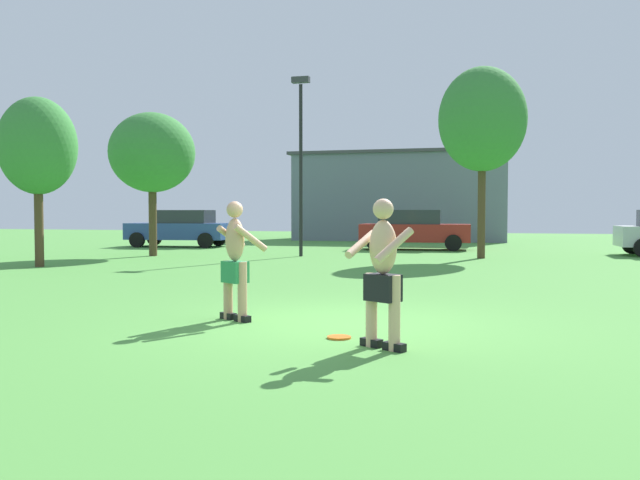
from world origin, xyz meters
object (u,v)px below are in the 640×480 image
Objects in this scene: player_near at (383,270)px; tree_right_field at (482,120)px; player_in_green at (235,258)px; car_blue_far_end at (180,228)px; frisbee at (339,337)px; tree_left_field at (38,147)px; tree_behind_players at (152,153)px; lamp_post at (301,148)px; car_red_mid_lot at (414,229)px.

player_near is 0.27× the size of tree_right_field.
player_in_green is 0.37× the size of car_blue_far_end.
tree_left_field is at bearing 142.41° from frisbee.
player_near is 5.73× the size of frisbee.
tree_behind_players is at bearing 81.22° from tree_left_field.
tree_left_field is 4.95m from tree_behind_players.
tree_right_field is at bearing 5.48° from lamp_post.
car_red_mid_lot is 0.71× the size of tree_right_field.
tree_behind_players reaches higher than car_blue_far_end.
car_blue_far_end is at bearing 122.48° from player_near.
player_near is 0.38× the size of car_red_mid_lot.
car_blue_far_end is (-12.16, 19.10, -0.05)m from player_near.
tree_right_field reaches higher than player_near.
player_in_green is 0.28× the size of lamp_post.
player_in_green is 0.38× the size of car_red_mid_lot.
lamp_post is 8.30m from tree_left_field.
tree_left_field is (-11.02, 8.48, 2.41)m from player_near.
frisbee is at bearing -28.46° from player_in_green.
tree_behind_players is (0.75, 4.89, 0.22)m from tree_left_field.
car_blue_far_end is 13.88m from tree_right_field.
player_in_green is at bearing 151.54° from frisbee.
frisbee is at bearing -37.59° from tree_left_field.
lamp_post is (-4.71, 14.04, 3.67)m from frisbee.
tree_left_field is at bearing -133.42° from lamp_post.
player_near is 1.00× the size of player_in_green.
player_in_green is 0.36× the size of tree_left_field.
lamp_post is at bearing 110.14° from player_near.
frisbee is (-0.61, 0.46, -0.87)m from player_near.
tree_behind_players reaches higher than tree_left_field.
tree_behind_players reaches higher than player_in_green.
player_near reaches higher than frisbee.
car_blue_far_end is 0.91× the size of tree_behind_players.
car_red_mid_lot is (-1.53, 19.07, 0.81)m from frisbee.
lamp_post is 1.24× the size of tree_behind_players.
tree_right_field is (1.22, 14.61, 4.46)m from frisbee.
tree_right_field is (12.77, -4.03, 3.64)m from car_blue_far_end.
player_near is 15.70m from lamp_post.
car_blue_far_end is (-10.03, -0.44, 0.00)m from car_red_mid_lot.
car_red_mid_lot is 10.56m from tree_behind_players.
player_near is at bearing -57.52° from car_blue_far_end.
lamp_post is 0.98× the size of tree_right_field.
player_near is 2.70m from player_in_green.
car_blue_far_end reaches higher than frisbee.
car_red_mid_lot is (-2.13, 19.54, -0.05)m from player_near.
tree_right_field reaches higher than tree_left_field.
lamp_post is at bearing -174.52° from tree_right_field.
car_blue_far_end is (-11.55, 18.64, 0.81)m from frisbee.
player_near is 0.34× the size of tree_behind_players.
tree_left_field is at bearing -98.78° from tree_behind_players.
tree_behind_players is at bearing 127.52° from player_near.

